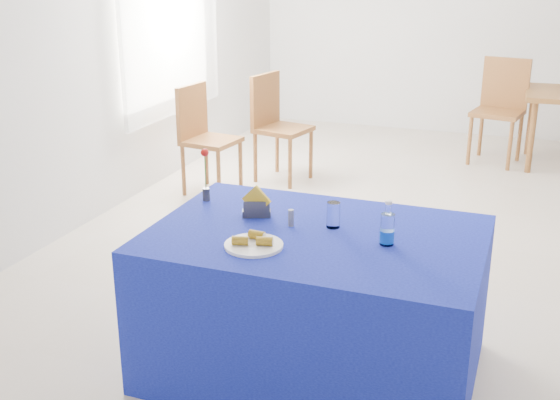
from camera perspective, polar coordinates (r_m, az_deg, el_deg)
The scene contains 15 objects.
floor at distance 5.43m, azimuth 10.61°, elevation -3.02°, with size 7.00×7.00×0.00m, color beige.
window_pane at distance 6.64m, azimuth -9.32°, elevation 14.93°, with size 0.04×1.50×1.60m, color white.
curtain at distance 6.61m, azimuth -8.77°, elevation 14.93°, with size 0.04×1.75×1.85m, color white.
plate at distance 3.24m, azimuth -2.15°, elevation -3.69°, with size 0.27×0.27×0.01m, color white.
drinking_glass at distance 3.45m, azimuth 4.36°, elevation -1.22°, with size 0.07×0.07×0.13m, color white.
salt_shaker at distance 3.63m, azimuth -1.13°, elevation -0.50°, with size 0.03×0.03×0.09m, color slate.
pepper_shaker at distance 3.47m, azimuth 0.90°, elevation -1.46°, with size 0.03×0.03×0.09m, color slate.
blue_table at distance 3.57m, azimuth 2.87°, elevation -8.34°, with size 1.60×1.10×0.76m.
water_bottle at distance 3.28m, azimuth 8.70°, elevation -2.43°, with size 0.07×0.07×0.21m.
napkin_holder at distance 3.59m, azimuth -1.91°, elevation -0.62°, with size 0.16×0.10×0.17m.
rose_vase at distance 3.82m, azimuth -6.07°, elevation 1.90°, with size 0.04×0.04×0.29m.
chair_bg_left at distance 7.53m, azimuth 17.51°, elevation 7.53°, with size 0.55×0.55×1.05m.
chair_win_a at distance 6.26m, azimuth -6.30°, elevation 5.57°, with size 0.48×0.48×0.96m.
chair_win_b at distance 6.59m, azimuth -0.40°, elevation 6.55°, with size 0.53×0.53×0.99m.
banana_pieces at distance 3.24m, azimuth -2.11°, elevation -3.18°, with size 0.19×0.15×0.04m.
Camera 1 is at (0.78, -4.97, 2.04)m, focal length 45.00 mm.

